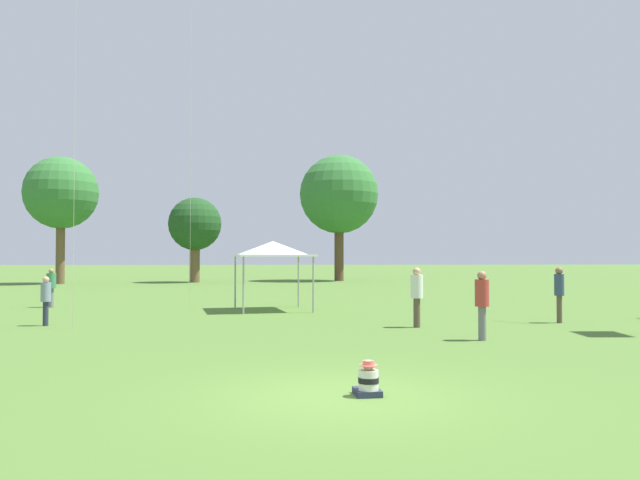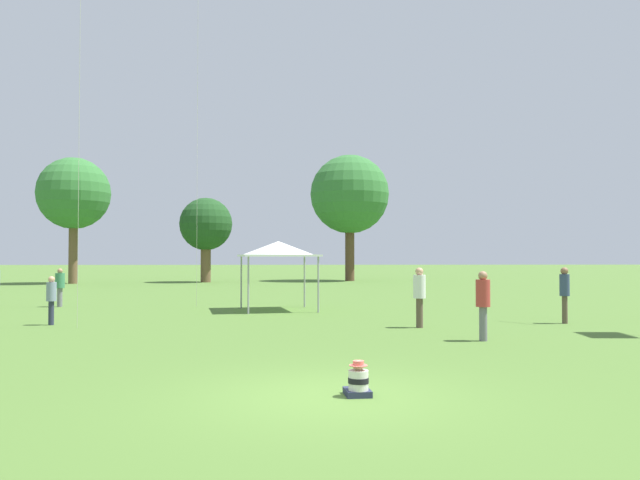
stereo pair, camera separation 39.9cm
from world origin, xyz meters
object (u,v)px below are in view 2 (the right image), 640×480
object	(u,v)px
seated_toddler	(358,382)
person_standing_1	(483,299)
person_standing_6	(51,296)
person_standing_3	(419,292)
distant_tree_0	(350,195)
canopy_tent	(278,249)
person_standing_4	(565,289)
distant_tree_1	(206,225)
person_standing_0	(60,284)
distant_tree_2	(74,194)

from	to	relation	value
seated_toddler	person_standing_1	world-z (taller)	person_standing_1
seated_toddler	person_standing_6	distance (m)	13.69
person_standing_3	distant_tree_0	world-z (taller)	distant_tree_0
person_standing_6	canopy_tent	bearing A→B (deg)	-78.91
person_standing_4	person_standing_6	bearing A→B (deg)	-31.16
person_standing_6	distant_tree_1	distance (m)	32.92
person_standing_0	distant_tree_1	distance (m)	25.86
person_standing_3	person_standing_0	bearing A→B (deg)	43.38
person_standing_0	seated_toddler	bearing A→B (deg)	62.39
person_standing_4	seated_toddler	bearing A→B (deg)	22.27
person_standing_1	distant_tree_2	world-z (taller)	distant_tree_2
person_standing_1	person_standing_3	distance (m)	3.23
canopy_tent	distant_tree_1	xyz separation A→B (m)	(-6.80, 27.56, 2.35)
seated_toddler	person_standing_3	bearing A→B (deg)	67.58
seated_toddler	person_standing_6	bearing A→B (deg)	124.58
person_standing_1	distant_tree_2	bearing A→B (deg)	-86.35
distant_tree_2	person_standing_3	bearing A→B (deg)	-55.71
person_standing_0	distant_tree_1	size ratio (longest dim) A/B	0.23
person_standing_1	person_standing_4	bearing A→B (deg)	-163.88
seated_toddler	canopy_tent	world-z (taller)	canopy_tent
person_standing_3	distant_tree_2	world-z (taller)	distant_tree_2
person_standing_3	person_standing_4	xyz separation A→B (m)	(4.98, 0.96, 0.02)
person_standing_3	person_standing_6	bearing A→B (deg)	68.55
seated_toddler	person_standing_1	distance (m)	7.39
person_standing_6	person_standing_1	bearing A→B (deg)	-133.30
seated_toddler	person_standing_4	size ratio (longest dim) A/B	0.31
person_standing_1	person_standing_4	size ratio (longest dim) A/B	0.99
person_standing_0	person_standing_3	bearing A→B (deg)	89.06
person_standing_1	person_standing_0	bearing A→B (deg)	-66.87
seated_toddler	person_standing_1	bearing A→B (deg)	52.60
person_standing_3	canopy_tent	size ratio (longest dim) A/B	0.52
person_standing_1	distant_tree_1	xyz separation A→B (m)	(-12.35, 36.96, 3.75)
distant_tree_1	person_standing_1	bearing A→B (deg)	-71.52
person_standing_1	person_standing_6	world-z (taller)	person_standing_1
person_standing_0	distant_tree_0	world-z (taller)	distant_tree_0
distant_tree_0	distant_tree_1	distance (m)	12.96
canopy_tent	distant_tree_1	bearing A→B (deg)	103.87
person_standing_3	person_standing_4	world-z (taller)	person_standing_3
canopy_tent	distant_tree_1	world-z (taller)	distant_tree_1
seated_toddler	person_standing_3	distance (m)	9.75
person_standing_4	canopy_tent	bearing A→B (deg)	-59.83
person_standing_4	distant_tree_0	size ratio (longest dim) A/B	0.16
person_standing_0	person_standing_4	distance (m)	20.45
distant_tree_2	person_standing_0	bearing A→B (deg)	-71.98
person_standing_3	canopy_tent	bearing A→B (deg)	19.93
seated_toddler	canopy_tent	distance (m)	15.86
canopy_tent	distant_tree_1	size ratio (longest dim) A/B	0.49
person_standing_0	distant_tree_2	world-z (taller)	distant_tree_2
distant_tree_0	distant_tree_2	size ratio (longest dim) A/B	1.11
distant_tree_2	canopy_tent	bearing A→B (deg)	-55.99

